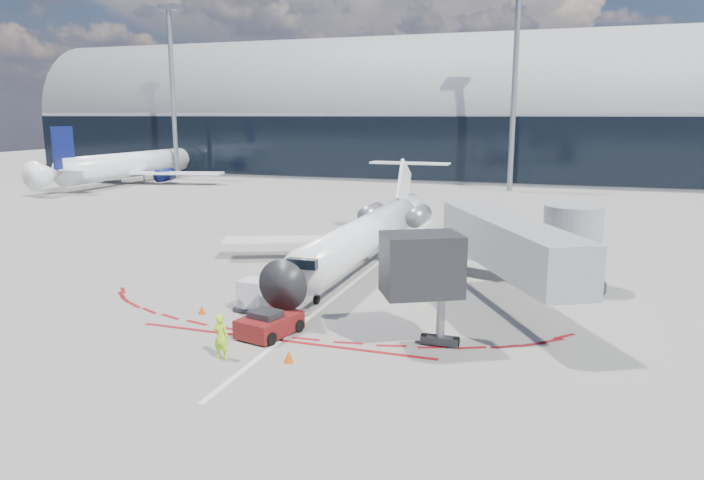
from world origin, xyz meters
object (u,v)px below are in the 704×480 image
(regional_jet, at_px, (369,233))
(pushback_tug, at_px, (269,324))
(ramp_worker, at_px, (221,337))
(uld_container, at_px, (255,296))

(regional_jet, bearing_deg, pushback_tug, -91.14)
(pushback_tug, distance_m, ramp_worker, 3.23)
(pushback_tug, height_order, ramp_worker, ramp_worker)
(regional_jet, height_order, ramp_worker, regional_jet)
(ramp_worker, bearing_deg, pushback_tug, -99.46)
(regional_jet, relative_size, uld_container, 13.61)
(pushback_tug, relative_size, uld_container, 2.51)
(ramp_worker, relative_size, uld_container, 1.00)
(regional_jet, height_order, uld_container, regional_jet)
(ramp_worker, xyz_separation_m, uld_container, (-1.63, 6.13, -0.14))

